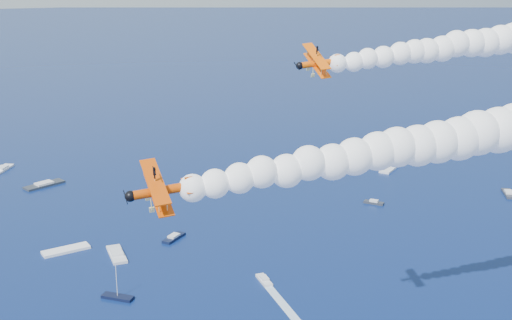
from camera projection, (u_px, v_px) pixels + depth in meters
name	position (u px, v px, depth m)	size (l,w,h in m)	color
biplane_lead	(319.00, 63.00, 101.67)	(6.99, 7.83, 4.72)	#FF5D05
biplane_trail	(161.00, 191.00, 66.89)	(6.90, 7.74, 4.66)	#D84604
smoke_trail_lead	(506.00, 39.00, 110.34)	(66.80, 8.43, 12.07)	white
smoke_trail_trail	(449.00, 139.00, 76.23)	(66.81, 7.09, 12.07)	white
spectator_boats	(109.00, 234.00, 185.64)	(223.41, 174.55, 0.70)	white
boat_wakes	(96.00, 246.00, 179.09)	(83.15, 148.17, 0.04)	white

